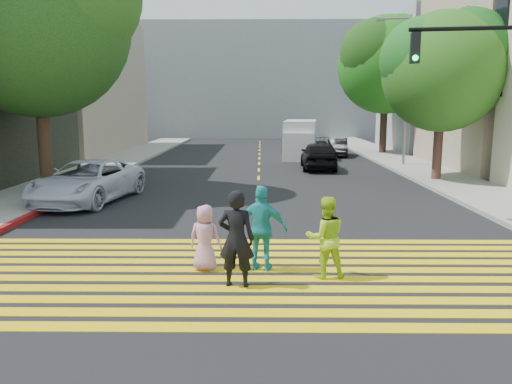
{
  "coord_description": "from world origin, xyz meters",
  "views": [
    {
      "loc": [
        0.12,
        -8.41,
        3.37
      ],
      "look_at": [
        0.0,
        3.0,
        1.4
      ],
      "focal_mm": 35.0,
      "sensor_mm": 36.0,
      "label": 1
    }
  ],
  "objects_px": {
    "white_sedan": "(87,181)",
    "dark_car_parked": "(337,147)",
    "pedestrian_child": "(205,238)",
    "pedestrian_man": "(236,239)",
    "silver_car": "(309,144)",
    "tree_right_far": "(387,60)",
    "white_van": "(300,140)",
    "pedestrian_extra": "(262,229)",
    "dark_car_near": "(319,155)",
    "tree_right_near": "(444,65)",
    "tree_left": "(38,13)",
    "pedestrian_woman": "(326,237)"
  },
  "relations": [
    {
      "from": "white_sedan",
      "to": "dark_car_parked",
      "type": "distance_m",
      "value": 20.07
    },
    {
      "from": "pedestrian_child",
      "to": "pedestrian_man",
      "type": "bearing_deg",
      "value": 138.12
    },
    {
      "from": "pedestrian_man",
      "to": "silver_car",
      "type": "relative_size",
      "value": 0.4
    },
    {
      "from": "tree_right_far",
      "to": "white_van",
      "type": "bearing_deg",
      "value": -157.4
    },
    {
      "from": "pedestrian_extra",
      "to": "white_van",
      "type": "bearing_deg",
      "value": -83.74
    },
    {
      "from": "dark_car_near",
      "to": "dark_car_parked",
      "type": "distance_m",
      "value": 7.52
    },
    {
      "from": "tree_right_near",
      "to": "tree_right_far",
      "type": "relative_size",
      "value": 0.79
    },
    {
      "from": "dark_car_parked",
      "to": "dark_car_near",
      "type": "bearing_deg",
      "value": -98.56
    },
    {
      "from": "tree_left",
      "to": "white_sedan",
      "type": "distance_m",
      "value": 6.68
    },
    {
      "from": "pedestrian_child",
      "to": "white_sedan",
      "type": "bearing_deg",
      "value": -44.29
    },
    {
      "from": "tree_right_near",
      "to": "pedestrian_extra",
      "type": "bearing_deg",
      "value": -122.72
    },
    {
      "from": "pedestrian_child",
      "to": "white_van",
      "type": "relative_size",
      "value": 0.26
    },
    {
      "from": "white_sedan",
      "to": "dark_car_parked",
      "type": "xyz_separation_m",
      "value": [
        11.35,
        16.55,
        -0.12
      ]
    },
    {
      "from": "pedestrian_extra",
      "to": "white_sedan",
      "type": "distance_m",
      "value": 9.69
    },
    {
      "from": "pedestrian_man",
      "to": "dark_car_near",
      "type": "xyz_separation_m",
      "value": [
        3.55,
        17.72,
        -0.17
      ]
    },
    {
      "from": "white_sedan",
      "to": "dark_car_near",
      "type": "distance_m",
      "value": 13.14
    },
    {
      "from": "dark_car_near",
      "to": "dark_car_parked",
      "type": "relative_size",
      "value": 1.19
    },
    {
      "from": "tree_left",
      "to": "tree_right_far",
      "type": "relative_size",
      "value": 1.05
    },
    {
      "from": "tree_right_far",
      "to": "dark_car_near",
      "type": "bearing_deg",
      "value": -123.31
    },
    {
      "from": "tree_right_near",
      "to": "white_sedan",
      "type": "bearing_deg",
      "value": -161.02
    },
    {
      "from": "pedestrian_child",
      "to": "pedestrian_extra",
      "type": "bearing_deg",
      "value": -169.06
    },
    {
      "from": "tree_right_near",
      "to": "dark_car_near",
      "type": "height_order",
      "value": "tree_right_near"
    },
    {
      "from": "pedestrian_child",
      "to": "dark_car_parked",
      "type": "relative_size",
      "value": 0.37
    },
    {
      "from": "silver_car",
      "to": "white_van",
      "type": "bearing_deg",
      "value": 66.22
    },
    {
      "from": "tree_right_near",
      "to": "silver_car",
      "type": "bearing_deg",
      "value": 107.32
    },
    {
      "from": "dark_car_near",
      "to": "dark_car_parked",
      "type": "height_order",
      "value": "dark_car_near"
    },
    {
      "from": "pedestrian_man",
      "to": "silver_car",
      "type": "bearing_deg",
      "value": -91.4
    },
    {
      "from": "dark_car_near",
      "to": "white_van",
      "type": "height_order",
      "value": "white_van"
    },
    {
      "from": "white_sedan",
      "to": "dark_car_parked",
      "type": "relative_size",
      "value": 1.41
    },
    {
      "from": "silver_car",
      "to": "dark_car_near",
      "type": "bearing_deg",
      "value": 77.71
    },
    {
      "from": "tree_left",
      "to": "tree_right_near",
      "type": "bearing_deg",
      "value": 10.43
    },
    {
      "from": "pedestrian_woman",
      "to": "pedestrian_child",
      "type": "bearing_deg",
      "value": -17.77
    },
    {
      "from": "tree_right_near",
      "to": "pedestrian_child",
      "type": "relative_size",
      "value": 5.46
    },
    {
      "from": "silver_car",
      "to": "white_van",
      "type": "xyz_separation_m",
      "value": [
        -0.96,
        -3.86,
        0.49
      ]
    },
    {
      "from": "pedestrian_extra",
      "to": "dark_car_parked",
      "type": "height_order",
      "value": "pedestrian_extra"
    },
    {
      "from": "pedestrian_man",
      "to": "pedestrian_child",
      "type": "xyz_separation_m",
      "value": [
        -0.69,
        0.94,
        -0.24
      ]
    },
    {
      "from": "dark_car_near",
      "to": "silver_car",
      "type": "distance_m",
      "value": 9.7
    },
    {
      "from": "tree_right_near",
      "to": "white_sedan",
      "type": "xyz_separation_m",
      "value": [
        -14.08,
        -4.84,
        -4.37
      ]
    },
    {
      "from": "pedestrian_man",
      "to": "dark_car_near",
      "type": "relative_size",
      "value": 0.42
    },
    {
      "from": "pedestrian_extra",
      "to": "silver_car",
      "type": "distance_m",
      "value": 26.72
    },
    {
      "from": "tree_right_near",
      "to": "pedestrian_man",
      "type": "relative_size",
      "value": 4.07
    },
    {
      "from": "tree_right_far",
      "to": "pedestrian_child",
      "type": "relative_size",
      "value": 6.95
    },
    {
      "from": "dark_car_parked",
      "to": "tree_right_far",
      "type": "bearing_deg",
      "value": 26.13
    },
    {
      "from": "pedestrian_man",
      "to": "white_van",
      "type": "bearing_deg",
      "value": -90.45
    },
    {
      "from": "tree_left",
      "to": "dark_car_near",
      "type": "relative_size",
      "value": 2.26
    },
    {
      "from": "pedestrian_man",
      "to": "dark_car_near",
      "type": "height_order",
      "value": "pedestrian_man"
    },
    {
      "from": "tree_left",
      "to": "pedestrian_woman",
      "type": "height_order",
      "value": "tree_left"
    },
    {
      "from": "pedestrian_man",
      "to": "pedestrian_extra",
      "type": "xyz_separation_m",
      "value": [
        0.48,
        0.93,
        -0.04
      ]
    },
    {
      "from": "pedestrian_extra",
      "to": "dark_car_parked",
      "type": "relative_size",
      "value": 0.48
    },
    {
      "from": "pedestrian_child",
      "to": "white_van",
      "type": "bearing_deg",
      "value": -87.49
    }
  ]
}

